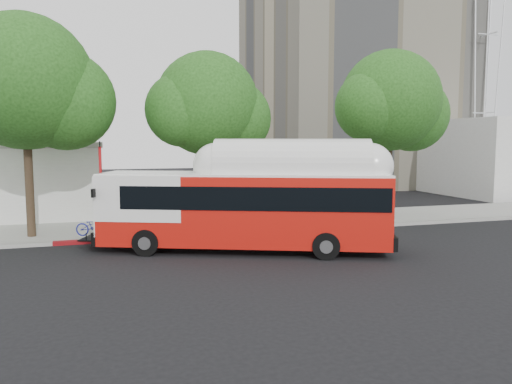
% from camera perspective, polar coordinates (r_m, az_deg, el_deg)
% --- Properties ---
extents(ground, '(120.00, 120.00, 0.00)m').
position_cam_1_polar(ground, '(19.50, 0.99, -6.97)').
color(ground, black).
rests_on(ground, ground).
extents(sidewalk, '(60.00, 5.00, 0.15)m').
position_cam_1_polar(sidewalk, '(25.62, -3.52, -3.69)').
color(sidewalk, gray).
rests_on(sidewalk, ground).
extents(curb_strip, '(60.00, 0.30, 0.15)m').
position_cam_1_polar(curb_strip, '(23.14, -2.01, -4.72)').
color(curb_strip, gray).
rests_on(curb_strip, ground).
extents(red_curb_segment, '(10.00, 0.32, 0.16)m').
position_cam_1_polar(red_curb_segment, '(22.57, -9.41, -5.06)').
color(red_curb_segment, maroon).
rests_on(red_curb_segment, ground).
extents(street_tree_left, '(6.67, 5.80, 9.74)m').
position_cam_1_polar(street_tree_left, '(23.88, -23.76, 10.85)').
color(street_tree_left, '#2D2116').
rests_on(street_tree_left, ground).
extents(street_tree_mid, '(5.75, 5.00, 8.62)m').
position_cam_1_polar(street_tree_mid, '(24.75, -4.72, 9.51)').
color(street_tree_mid, '#2D2116').
rests_on(street_tree_mid, ground).
extents(street_tree_right, '(6.21, 5.40, 9.18)m').
position_cam_1_polar(street_tree_right, '(28.48, 15.79, 9.54)').
color(street_tree_right, '#2D2116').
rests_on(street_tree_right, ground).
extents(apartment_tower, '(18.00, 18.00, 37.00)m').
position_cam_1_polar(apartment_tower, '(53.56, 10.71, 20.18)').
color(apartment_tower, tan).
rests_on(apartment_tower, ground).
extents(transit_bus, '(11.86, 6.42, 3.54)m').
position_cam_1_polar(transit_bus, '(19.48, -1.14, -2.03)').
color(transit_bus, red).
rests_on(transit_bus, ground).
extents(signal_pole, '(0.12, 0.41, 4.32)m').
position_cam_1_polar(signal_pole, '(22.40, -17.28, 0.19)').
color(signal_pole, red).
rests_on(signal_pole, ground).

